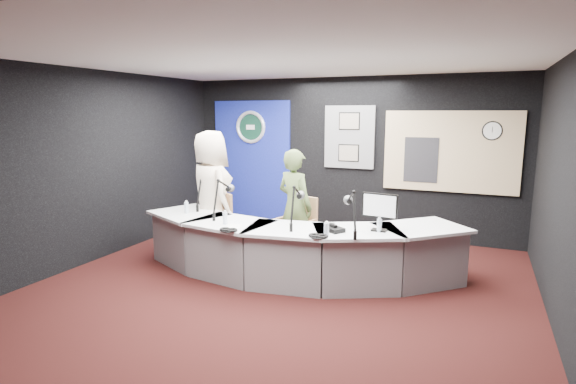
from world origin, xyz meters
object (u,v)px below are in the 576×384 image
at_px(broadcast_desk, 291,249).
at_px(armchair_left, 212,226).
at_px(person_man, 211,194).
at_px(armchair_right, 295,231).
at_px(person_woman, 295,207).

bearing_deg(broadcast_desk, armchair_left, 165.88).
distance_m(broadcast_desk, person_man, 1.63).
height_order(armchair_right, person_man, person_man).
xyz_separation_m(broadcast_desk, armchair_right, (-0.17, 0.55, 0.09)).
bearing_deg(person_man, armchair_left, -0.00).
relative_size(broadcast_desk, person_woman, 2.69).
height_order(armchair_left, person_woman, person_woman).
bearing_deg(armchair_left, broadcast_desk, 20.51).
height_order(armchair_left, person_man, person_man).
bearing_deg(armchair_left, person_woman, 42.23).
xyz_separation_m(broadcast_desk, person_woman, (-0.17, 0.55, 0.46)).
xyz_separation_m(person_man, person_woman, (1.31, 0.17, -0.12)).
height_order(armchair_left, armchair_right, armchair_right).
bearing_deg(broadcast_desk, person_woman, 107.21).
relative_size(armchair_left, armchair_right, 0.98).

